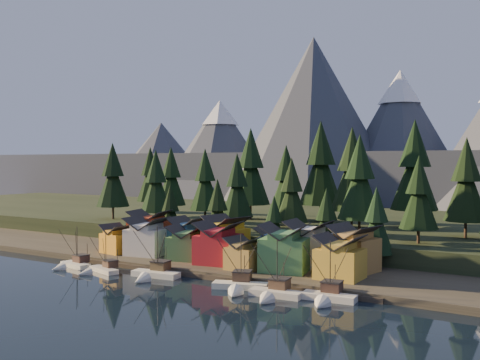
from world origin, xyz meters
The scene contains 44 objects.
ground centered at (0.00, 0.00, 0.00)m, with size 500.00×500.00×0.00m, color black.
shore_strip centered at (0.00, 40.00, 0.75)m, with size 400.00×50.00×1.50m, color #312D24.
hillside centered at (0.00, 90.00, 3.00)m, with size 420.00×100.00×6.00m, color black.
dock centered at (0.00, 16.50, 0.50)m, with size 80.00×4.00×1.00m, color #443B30.
mountain_ridge centered at (-4.20, 213.59, 26.06)m, with size 560.00×190.00×90.00m.
boat_0 centered at (-32.72, 8.53, 2.11)m, with size 9.07×9.61×10.77m.
boat_1 centered at (-22.94, 7.99, 1.78)m, with size 9.60×10.02×9.80m.
boat_2 centered at (-8.94, 9.89, 2.26)m, with size 11.47×12.25×12.24m.
boat_4 centered at (12.78, 10.25, 2.22)m, with size 11.72×12.13×12.14m.
boat_5 centered at (21.34, 8.44, 2.27)m, with size 10.41×11.22×11.91m.
boat_6 centered at (30.88, 11.11, 2.33)m, with size 10.31×11.08×12.08m.
house_front_0 centered at (-32.23, 23.39, 5.37)m, with size 8.39×8.06×7.36m.
house_front_1 centered at (-23.58, 24.89, 6.53)m, with size 10.66×10.36×9.58m.
house_front_2 centered at (-10.88, 25.09, 5.82)m, with size 10.15×10.20×8.23m.
house_front_3 centered at (-1.59, 24.57, 6.60)m, with size 10.88×10.51×9.71m.
house_front_4 centered at (7.13, 22.03, 5.23)m, with size 7.49×8.00×7.10m.
house_front_5 centered at (15.59, 24.67, 6.90)m, with size 11.30×10.59×10.28m.
house_front_6 centered at (28.38, 24.06, 6.14)m, with size 9.00×8.52×8.83m.
house_back_0 centered at (-28.82, 32.00, 7.00)m, with size 11.60×11.32×10.47m.
house_back_1 centered at (-15.48, 31.61, 6.43)m, with size 8.41×8.51×9.39m.
house_back_2 centered at (-5.04, 33.14, 6.85)m, with size 11.47×10.91×10.18m.
house_back_3 centered at (9.58, 31.60, 5.94)m, with size 9.37×8.61×8.45m.
house_back_4 centered at (17.68, 32.58, 6.92)m, with size 9.97×9.62×10.32m.
house_back_5 centered at (28.40, 32.29, 6.77)m, with size 10.75×10.83×10.03m.
tree_hill_0 centered at (-62.00, 52.00, 20.00)m, with size 10.99×10.99×25.61m.
tree_hill_1 centered at (-50.00, 68.00, 19.38)m, with size 10.51×10.51×24.48m.
tree_hill_2 centered at (-40.00, 48.00, 18.54)m, with size 9.85×9.85×22.94m.
tree_hill_3 centered at (-30.00, 60.00, 18.83)m, with size 10.07×10.07×23.47m.
tree_hill_4 centered at (-22.00, 75.00, 22.68)m, with size 13.09×13.09×30.50m.
tree_hill_5 centered at (-12.00, 50.00, 17.89)m, with size 9.34×9.34×21.76m.
tree_hill_6 centered at (-4.00, 65.00, 19.27)m, with size 10.42×10.42×24.28m.
tree_hill_7 centered at (6.00, 48.00, 17.13)m, with size 8.74×8.74×20.36m.
tree_hill_8 centered at (14.00, 72.00, 22.12)m, with size 12.66×12.66×29.48m.
tree_hill_9 centered at (22.00, 55.00, 20.43)m, with size 11.33×11.33×26.40m.
tree_hill_10 centered at (30.00, 80.00, 23.28)m, with size 13.56×13.56×31.60m.
tree_hill_11 centered at (38.00, 50.00, 17.44)m, with size 8.99×8.99×20.94m.
tree_hill_12 centered at (46.00, 66.00, 19.94)m, with size 10.95×10.95×25.50m.
tree_hill_15 centered at (0.00, 82.00, 23.75)m, with size 13.94×13.94×32.46m.
tree_hill_16 centered at (-68.00, 78.00, 19.59)m, with size 10.68×10.68×24.87m.
tree_shore_0 centered at (-28.00, 40.00, 11.01)m, with size 7.48×7.48×17.41m.
tree_shore_1 centered at (-12.00, 40.00, 12.00)m, with size 8.25×8.25×19.21m.
tree_shore_2 centered at (5.00, 40.00, 9.87)m, with size 6.58×6.58×15.32m.
tree_shore_3 centered at (19.00, 40.00, 11.14)m, with size 7.58×7.58×17.65m.
tree_shore_4 centered at (31.00, 40.00, 11.43)m, with size 7.81×7.81×18.19m.
Camera 1 is at (66.79, -78.62, 25.31)m, focal length 40.00 mm.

